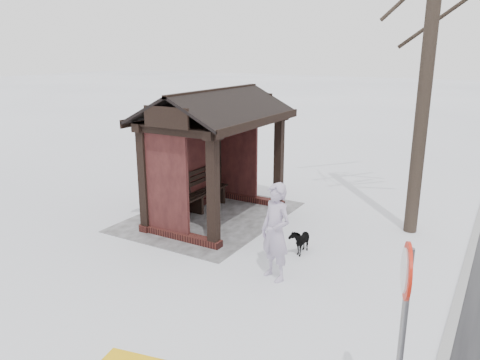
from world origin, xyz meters
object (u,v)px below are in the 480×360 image
Objects in this scene: pedestrian at (276,232)px; road_sign at (404,301)px; dog at (300,240)px; bus_shelter at (210,129)px.

pedestrian is 0.80× the size of road_sign.
dog is at bearing 114.52° from pedestrian.
dog is at bearing 73.15° from bus_shelter.
road_sign is (2.57, 2.63, 0.72)m from pedestrian.
bus_shelter reaches higher than dog.
road_sign is at bearing -22.34° from pedestrian.
pedestrian is (2.05, 2.72, -1.28)m from bus_shelter.
bus_shelter is 7.10m from road_sign.
bus_shelter is at bearing 165.03° from pedestrian.
bus_shelter is 3.64m from pedestrian.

